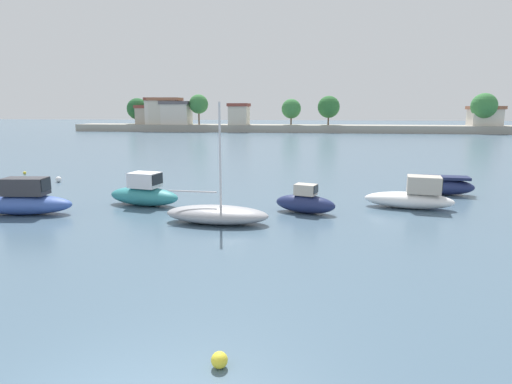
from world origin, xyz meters
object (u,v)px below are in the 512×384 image
moored_boat_1 (23,201)px  moored_boat_2 (144,193)px  moored_boat_4 (305,202)px  moored_boat_5 (412,197)px  moored_boat_6 (444,186)px  moored_boat_3 (217,214)px  mooring_buoy_0 (25,173)px  mooring_buoy_3 (58,179)px  mooring_buoy_1 (219,360)px  mooring_buoy_2 (305,190)px

moored_boat_1 → moored_boat_2: size_ratio=1.18×
moored_boat_1 → moored_boat_4: moored_boat_1 is taller
moored_boat_5 → moored_boat_6: size_ratio=1.32×
moored_boat_3 → mooring_buoy_0: 23.16m
moored_boat_5 → mooring_buoy_3: (-23.94, 5.29, -0.44)m
moored_boat_2 → mooring_buoy_1: bearing=-51.7°
moored_boat_3 → mooring_buoy_1: moored_boat_3 is taller
moored_boat_1 → mooring_buoy_0: bearing=119.2°
mooring_buoy_0 → mooring_buoy_2: (23.13, -4.77, 0.06)m
moored_boat_3 → moored_boat_6: bearing=37.0°
mooring_buoy_1 → mooring_buoy_2: (1.36, 19.48, 0.01)m
moored_boat_6 → mooring_buoy_2: size_ratio=9.91×
moored_boat_3 → moored_boat_4: moored_boat_3 is taller
moored_boat_4 → moored_boat_6: 10.49m
moored_boat_1 → moored_boat_2: 6.02m
moored_boat_1 → mooring_buoy_2: 16.16m
mooring_buoy_1 → moored_boat_6: bearing=63.2°
moored_boat_5 → moored_boat_3: bearing=-145.9°
moored_boat_1 → mooring_buoy_3: size_ratio=12.32×
moored_boat_4 → mooring_buoy_1: moored_boat_4 is taller
moored_boat_6 → mooring_buoy_3: moored_boat_6 is taller
mooring_buoy_2 → mooring_buoy_3: 18.14m
mooring_buoy_1 → moored_boat_4: bearing=83.9°
moored_boat_5 → mooring_buoy_0: size_ratio=19.87×
moored_boat_5 → moored_boat_6: bearing=65.7°
moored_boat_6 → mooring_buoy_2: moored_boat_6 is taller
moored_boat_5 → mooring_buoy_2: bearing=157.0°
moored_boat_1 → mooring_buoy_1: size_ratio=14.81×
moored_boat_6 → mooring_buoy_1: bearing=-111.8°
moored_boat_1 → mooring_buoy_3: moored_boat_1 is taller
moored_boat_3 → mooring_buoy_0: moored_boat_3 is taller
moored_boat_1 → moored_boat_2: moored_boat_1 is taller
moored_boat_3 → mooring_buoy_0: (-19.18, 12.97, -0.32)m
mooring_buoy_3 → moored_boat_1: bearing=-67.1°
moored_boat_2 → moored_boat_3: (4.88, -3.22, -0.25)m
moored_boat_2 → moored_boat_4: (8.96, -0.60, -0.13)m
moored_boat_4 → mooring_buoy_2: size_ratio=9.18×
mooring_buoy_2 → mooring_buoy_3: (-18.08, 1.51, 0.03)m
moored_boat_3 → mooring_buoy_3: (-14.13, 9.72, -0.23)m
moored_boat_4 → moored_boat_5: (5.73, 1.81, 0.09)m
moored_boat_6 → mooring_buoy_3: (-26.80, 1.07, -0.35)m
moored_boat_1 → mooring_buoy_1: 17.37m
mooring_buoy_2 → mooring_buoy_3: size_ratio=0.87×
moored_boat_6 → moored_boat_5: bearing=-119.0°
moored_boat_2 → moored_boat_5: bearing=15.8°
moored_boat_3 → moored_boat_4: 4.86m
moored_boat_2 → mooring_buoy_1: moored_boat_2 is taller
moored_boat_2 → mooring_buoy_3: 11.32m
mooring_buoy_2 → moored_boat_6: bearing=2.9°
moored_boat_6 → mooring_buoy_2: bearing=-172.0°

